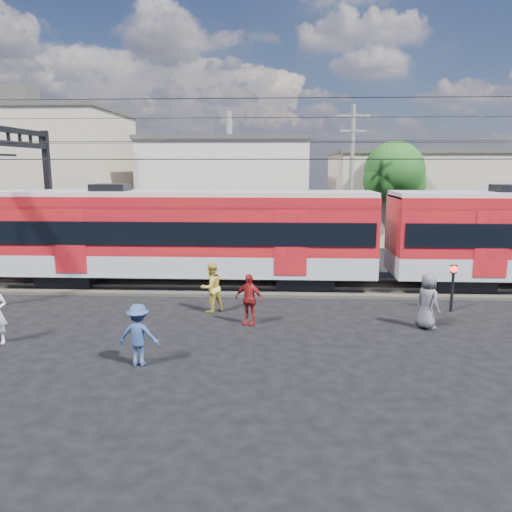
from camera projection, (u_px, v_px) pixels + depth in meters
The scene contains 16 objects.
ground at pixel (204, 356), 13.93m from camera, with size 120.00×120.00×0.00m, color black.
track_bed at pixel (232, 286), 21.78m from camera, with size 70.00×3.40×0.12m, color #2D2823.
rail_near at pixel (230, 287), 21.02m from camera, with size 70.00×0.12×0.12m, color #59544C.
rail_far at pixel (233, 279), 22.49m from camera, with size 70.00×0.12×0.12m, color #59544C.
commuter_train at pixel (191, 233), 21.45m from camera, with size 50.30×3.08×4.17m.
catenary at pixel (29, 168), 21.29m from camera, with size 70.00×9.30×7.52m.
building_west at pixel (27, 173), 37.50m from camera, with size 14.28×10.20×9.30m.
building_midwest at pixel (229, 186), 39.90m from camera, with size 12.24×12.24×7.30m.
building_mideast at pixel (444, 195), 36.27m from camera, with size 16.32×10.20×6.30m.
utility_pole_mid at pixel (351, 179), 27.57m from camera, with size 1.80×0.24×8.50m.
tree_near at pixel (397, 175), 30.43m from camera, with size 3.82×3.64×6.72m.
pedestrian_b at pixel (211, 287), 17.99m from camera, with size 0.88×0.69×1.82m, color gold.
pedestrian_c at pixel (139, 335), 13.15m from camera, with size 1.08×0.62×1.68m, color navy.
pedestrian_d at pixel (249, 299), 16.55m from camera, with size 1.01×0.42×1.73m, color maroon.
pedestrian_e at pixel (428, 301), 16.16m from camera, with size 0.89×0.58×1.83m, color #505055.
crossing_signal at pixel (453, 279), 17.96m from camera, with size 0.25×0.25×1.74m.
Camera 1 is at (2.09, -13.12, 5.24)m, focal length 35.00 mm.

